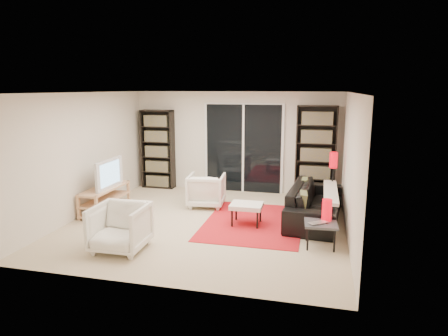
# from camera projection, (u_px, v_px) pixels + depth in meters

# --- Properties ---
(floor) EXTENTS (5.00, 5.00, 0.00)m
(floor) POSITION_uv_depth(u_px,v_px,m) (207.00, 223.00, 7.48)
(floor) COLOR #C3B18A
(floor) RESTS_ON ground
(wall_back) EXTENTS (5.00, 0.02, 2.40)m
(wall_back) POSITION_uv_depth(u_px,v_px,m) (236.00, 142.00, 9.62)
(wall_back) COLOR beige
(wall_back) RESTS_ON ground
(wall_front) EXTENTS (5.00, 0.02, 2.40)m
(wall_front) POSITION_uv_depth(u_px,v_px,m) (149.00, 195.00, 4.86)
(wall_front) COLOR beige
(wall_front) RESTS_ON ground
(wall_left) EXTENTS (0.02, 5.00, 2.40)m
(wall_left) POSITION_uv_depth(u_px,v_px,m) (84.00, 154.00, 7.83)
(wall_left) COLOR beige
(wall_left) RESTS_ON ground
(wall_right) EXTENTS (0.02, 5.00, 2.40)m
(wall_right) POSITION_uv_depth(u_px,v_px,m) (350.00, 166.00, 6.66)
(wall_right) COLOR beige
(wall_right) RESTS_ON ground
(ceiling) EXTENTS (5.00, 5.00, 0.02)m
(ceiling) POSITION_uv_depth(u_px,v_px,m) (206.00, 93.00, 7.01)
(ceiling) COLOR white
(ceiling) RESTS_ON wall_back
(sliding_door) EXTENTS (1.92, 0.08, 2.16)m
(sliding_door) POSITION_uv_depth(u_px,v_px,m) (243.00, 149.00, 9.57)
(sliding_door) COLOR white
(sliding_door) RESTS_ON ground
(bookshelf_left) EXTENTS (0.80, 0.30, 1.95)m
(bookshelf_left) POSITION_uv_depth(u_px,v_px,m) (158.00, 149.00, 9.96)
(bookshelf_left) COLOR black
(bookshelf_left) RESTS_ON ground
(bookshelf_right) EXTENTS (0.90, 0.30, 2.10)m
(bookshelf_right) POSITION_uv_depth(u_px,v_px,m) (316.00, 152.00, 9.05)
(bookshelf_right) COLOR black
(bookshelf_right) RESTS_ON ground
(tv_stand) EXTENTS (0.44, 1.37, 0.50)m
(tv_stand) POSITION_uv_depth(u_px,v_px,m) (105.00, 199.00, 8.14)
(tv_stand) COLOR #DDAE85
(tv_stand) RESTS_ON floor
(tv) EXTENTS (0.14, 1.01, 0.58)m
(tv) POSITION_uv_depth(u_px,v_px,m) (105.00, 173.00, 8.03)
(tv) COLOR black
(tv) RESTS_ON tv_stand
(rug) EXTENTS (1.80, 2.42, 0.01)m
(rug) POSITION_uv_depth(u_px,v_px,m) (254.00, 222.00, 7.48)
(rug) COLOR red
(rug) RESTS_ON floor
(sofa) EXTENTS (1.08, 2.34, 0.66)m
(sofa) POSITION_uv_depth(u_px,v_px,m) (315.00, 203.00, 7.61)
(sofa) COLOR black
(sofa) RESTS_ON floor
(armchair_back) EXTENTS (0.82, 0.84, 0.70)m
(armchair_back) POSITION_uv_depth(u_px,v_px,m) (206.00, 190.00, 8.47)
(armchair_back) COLOR silver
(armchair_back) RESTS_ON floor
(armchair_front) EXTENTS (0.80, 0.82, 0.73)m
(armchair_front) POSITION_uv_depth(u_px,v_px,m) (120.00, 228.00, 6.15)
(armchair_front) COLOR silver
(armchair_front) RESTS_ON floor
(ottoman) EXTENTS (0.58, 0.48, 0.40)m
(ottoman) POSITION_uv_depth(u_px,v_px,m) (247.00, 207.00, 7.31)
(ottoman) COLOR silver
(ottoman) RESTS_ON floor
(side_table) EXTENTS (0.54, 0.54, 0.40)m
(side_table) POSITION_uv_depth(u_px,v_px,m) (321.00, 225.00, 6.30)
(side_table) COLOR #404045
(side_table) RESTS_ON floor
(laptop) EXTENTS (0.37, 0.36, 0.03)m
(laptop) POSITION_uv_depth(u_px,v_px,m) (320.00, 224.00, 6.18)
(laptop) COLOR silver
(laptop) RESTS_ON side_table
(table_lamp) EXTENTS (0.16, 0.16, 0.35)m
(table_lamp) POSITION_uv_depth(u_px,v_px,m) (327.00, 210.00, 6.34)
(table_lamp) COLOR red
(table_lamp) RESTS_ON side_table
(floor_lamp) EXTENTS (0.18, 0.18, 1.20)m
(floor_lamp) POSITION_uv_depth(u_px,v_px,m) (333.00, 167.00, 8.16)
(floor_lamp) COLOR black
(floor_lamp) RESTS_ON floor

